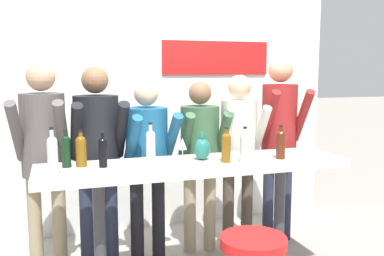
{
  "coord_description": "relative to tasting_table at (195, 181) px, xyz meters",
  "views": [
    {
      "loc": [
        -1.0,
        -3.05,
        1.68
      ],
      "look_at": [
        0.0,
        0.09,
        1.24
      ],
      "focal_mm": 40.0,
      "sensor_mm": 36.0,
      "label": 1
    }
  ],
  "objects": [
    {
      "name": "back_wall",
      "position": [
        0.01,
        1.42,
        0.51
      ],
      "size": [
        3.97,
        0.12,
        2.68
      ],
      "color": "silver",
      "rests_on": "ground_plane"
    },
    {
      "name": "tasting_table",
      "position": [
        0.0,
        0.0,
        0.0
      ],
      "size": [
        2.37,
        0.59,
        0.99
      ],
      "color": "silver",
      "rests_on": "ground_plane"
    },
    {
      "name": "person_far_left",
      "position": [
        -1.11,
        0.55,
        0.25
      ],
      "size": [
        0.47,
        0.58,
        1.75
      ],
      "rotation": [
        0.0,
        0.0,
        -0.14
      ],
      "color": "gray",
      "rests_on": "ground_plane"
    },
    {
      "name": "person_left",
      "position": [
        -0.68,
        0.57,
        0.23
      ],
      "size": [
        0.46,
        0.56,
        1.72
      ],
      "rotation": [
        0.0,
        0.0,
        0.04
      ],
      "color": "#23283D",
      "rests_on": "ground_plane"
    },
    {
      "name": "person_center_left",
      "position": [
        -0.26,
        0.54,
        0.14
      ],
      "size": [
        0.48,
        0.56,
        1.59
      ],
      "rotation": [
        0.0,
        0.0,
        0.13
      ],
      "color": "black",
      "rests_on": "ground_plane"
    },
    {
      "name": "person_center",
      "position": [
        0.24,
        0.59,
        0.14
      ],
      "size": [
        0.44,
        0.52,
        1.59
      ],
      "rotation": [
        0.0,
        0.0,
        -0.04
      ],
      "color": "gray",
      "rests_on": "ground_plane"
    },
    {
      "name": "person_center_right",
      "position": [
        0.62,
        0.59,
        0.18
      ],
      "size": [
        0.44,
        0.55,
        1.64
      ],
      "rotation": [
        0.0,
        0.0,
        -0.11
      ],
      "color": "#473D33",
      "rests_on": "ground_plane"
    },
    {
      "name": "person_right",
      "position": [
        1.06,
        0.6,
        0.3
      ],
      "size": [
        0.46,
        0.58,
        1.81
      ],
      "rotation": [
        0.0,
        0.0,
        -0.15
      ],
      "color": "#23283D",
      "rests_on": "ground_plane"
    },
    {
      "name": "wine_bottle_0",
      "position": [
        -0.69,
        0.03,
        0.27
      ],
      "size": [
        0.06,
        0.06,
        0.26
      ],
      "color": "black",
      "rests_on": "tasting_table"
    },
    {
      "name": "wine_bottle_1",
      "position": [
        -1.04,
        -0.13,
        0.3
      ],
      "size": [
        0.07,
        0.07,
        0.33
      ],
      "color": "#B7BCC1",
      "rests_on": "tasting_table"
    },
    {
      "name": "wine_bottle_2",
      "position": [
        0.35,
        -0.13,
        0.28
      ],
      "size": [
        0.07,
        0.07,
        0.27
      ],
      "color": "#B7BCC1",
      "rests_on": "tasting_table"
    },
    {
      "name": "wine_bottle_3",
      "position": [
        0.22,
        -0.08,
        0.28
      ],
      "size": [
        0.07,
        0.07,
        0.27
      ],
      "color": "brown",
      "rests_on": "tasting_table"
    },
    {
      "name": "wine_bottle_4",
      "position": [
        -0.94,
        0.11,
        0.28
      ],
      "size": [
        0.07,
        0.07,
        0.28
      ],
      "color": "black",
      "rests_on": "tasting_table"
    },
    {
      "name": "wine_bottle_5",
      "position": [
        -0.84,
        0.1,
        0.28
      ],
      "size": [
        0.08,
        0.08,
        0.26
      ],
      "color": "brown",
      "rests_on": "tasting_table"
    },
    {
      "name": "wine_bottle_6",
      "position": [
        0.68,
        -0.09,
        0.28
      ],
      "size": [
        0.07,
        0.07,
        0.27
      ],
      "color": "#4C1E0F",
      "rests_on": "tasting_table"
    },
    {
      "name": "wine_bottle_7",
      "position": [
        -0.35,
        0.0,
        0.3
      ],
      "size": [
        0.07,
        0.07,
        0.32
      ],
      "color": "#B7BCC1",
      "rests_on": "tasting_table"
    },
    {
      "name": "wine_glass_0",
      "position": [
        -0.08,
        0.08,
        0.28
      ],
      "size": [
        0.07,
        0.07,
        0.18
      ],
      "color": "silver",
      "rests_on": "tasting_table"
    },
    {
      "name": "decorative_vase",
      "position": [
        0.07,
        0.06,
        0.24
      ],
      "size": [
        0.13,
        0.13,
        0.22
      ],
      "color": "#1E665B",
      "rests_on": "tasting_table"
    }
  ]
}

